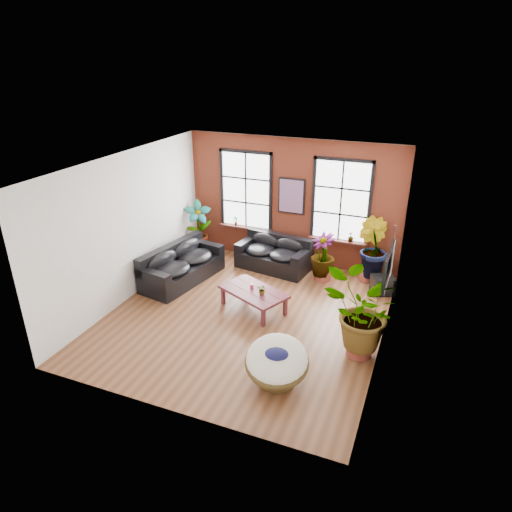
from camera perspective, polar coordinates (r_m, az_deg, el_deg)
The scene contains 19 objects.
room at distance 9.86m, azimuth -0.98°, elevation 1.62°, with size 6.04×6.54×3.54m.
sofa_back at distance 12.60m, azimuth 2.30°, elevation 0.23°, with size 2.09×1.25×0.90m.
sofa_left at distance 12.07m, azimuth -9.40°, elevation -1.15°, with size 1.41×2.52×0.94m.
coffee_table at distance 10.57m, azimuth -0.32°, elevation -4.59°, with size 1.77×1.44×0.60m.
papasan_chair at distance 8.41m, azimuth 2.63°, elevation -13.05°, with size 1.40×1.41×0.87m.
poster at distance 12.48m, azimuth 4.45°, elevation 7.48°, with size 0.74×0.06×0.98m.
tv_wall_unit at distance 9.71m, azimuth 16.27°, elevation -1.09°, with size 0.13×1.86×1.20m.
media_box at distance 11.79m, azimuth 15.54°, elevation -3.49°, with size 0.68×0.63×0.45m.
pot_back_left at distance 13.63m, azimuth -7.06°, elevation 0.89°, with size 0.49×0.49×0.35m.
pot_back_right at distance 12.39m, azimuth 13.82°, elevation -2.14°, with size 0.62×0.62×0.35m.
pot_right_wall at distance 9.45m, azimuth 12.75°, elevation -10.96°, with size 0.66×0.66×0.37m.
pot_mid at distance 12.19m, azimuth 8.32°, elevation -2.14°, with size 0.54×0.54×0.34m.
floor_plant_back_left at distance 13.37m, azimuth -7.19°, elevation 3.75°, with size 0.78×0.53×1.49m, color #1A4211.
floor_plant_back_right at distance 12.08m, azimuth 14.26°, elevation 1.00°, with size 0.85×0.68×1.54m, color #1A4211.
floor_plant_right_wall at distance 9.03m, azimuth 12.94°, elevation -7.07°, with size 1.40×1.22×1.56m, color #1A4211.
floor_plant_mid at distance 11.94m, azimuth 8.33°, elevation 0.19°, with size 0.65×0.65×1.16m, color #1A4211.
table_plant at distance 10.31m, azimuth 0.79°, elevation -4.24°, with size 0.22×0.19×0.25m, color #1A4211.
sill_plant_left at distance 13.28m, azimuth -2.55°, elevation 4.42°, with size 0.14×0.10×0.27m, color #1A4211.
sill_plant_right at distance 12.36m, azimuth 11.77°, elevation 2.37°, with size 0.15×0.15×0.27m, color #1A4211.
Camera 1 is at (3.54, -8.23, 5.55)m, focal length 32.00 mm.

